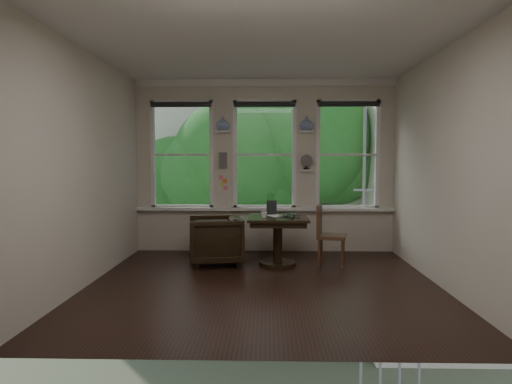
{
  "coord_description": "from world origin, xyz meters",
  "views": [
    {
      "loc": [
        0.06,
        -5.79,
        1.61
      ],
      "look_at": [
        -0.11,
        0.9,
        1.14
      ],
      "focal_mm": 32.0,
      "sensor_mm": 36.0,
      "label": 1
    }
  ],
  "objects_px": {
    "table": "(278,241)",
    "mug": "(264,215)",
    "armchair_left": "(215,240)",
    "side_chair_right": "(332,236)",
    "laptop": "(288,216)"
  },
  "relations": [
    {
      "from": "armchair_left",
      "to": "side_chair_right",
      "type": "height_order",
      "value": "side_chair_right"
    },
    {
      "from": "armchair_left",
      "to": "laptop",
      "type": "xyz_separation_m",
      "value": [
        1.11,
        -0.13,
        0.39
      ]
    },
    {
      "from": "armchair_left",
      "to": "side_chair_right",
      "type": "xyz_separation_m",
      "value": [
        1.78,
        -0.06,
        0.09
      ]
    },
    {
      "from": "table",
      "to": "mug",
      "type": "height_order",
      "value": "mug"
    },
    {
      "from": "armchair_left",
      "to": "laptop",
      "type": "height_order",
      "value": "laptop"
    },
    {
      "from": "mug",
      "to": "side_chair_right",
      "type": "bearing_deg",
      "value": 7.51
    },
    {
      "from": "side_chair_right",
      "to": "laptop",
      "type": "height_order",
      "value": "side_chair_right"
    },
    {
      "from": "laptop",
      "to": "mug",
      "type": "bearing_deg",
      "value": -136.99
    },
    {
      "from": "side_chair_right",
      "to": "mug",
      "type": "relative_size",
      "value": 9.69
    },
    {
      "from": "table",
      "to": "laptop",
      "type": "height_order",
      "value": "laptop"
    },
    {
      "from": "table",
      "to": "armchair_left",
      "type": "height_order",
      "value": "table"
    },
    {
      "from": "table",
      "to": "mug",
      "type": "distance_m",
      "value": 0.49
    },
    {
      "from": "side_chair_right",
      "to": "mug",
      "type": "bearing_deg",
      "value": 110.23
    },
    {
      "from": "armchair_left",
      "to": "laptop",
      "type": "bearing_deg",
      "value": 74.06
    },
    {
      "from": "table",
      "to": "side_chair_right",
      "type": "bearing_deg",
      "value": -0.53
    }
  ]
}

